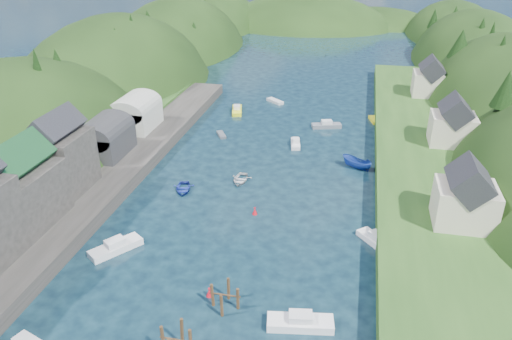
# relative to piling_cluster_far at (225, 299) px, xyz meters

# --- Properties ---
(ground) EXTENTS (600.00, 600.00, 0.00)m
(ground) POSITION_rel_piling_cluster_far_xyz_m (-1.89, 46.02, -1.06)
(ground) COLOR black
(ground) RESTS_ON ground
(hillside_left) EXTENTS (44.00, 245.56, 52.00)m
(hillside_left) POSITION_rel_piling_cluster_far_xyz_m (-46.89, 71.02, -9.09)
(hillside_left) COLOR black
(hillside_left) RESTS_ON ground
(hillside_right) EXTENTS (36.00, 245.56, 48.00)m
(hillside_right) POSITION_rel_piling_cluster_far_xyz_m (43.11, 71.02, -8.47)
(hillside_right) COLOR black
(hillside_right) RESTS_ON ground
(far_hills) EXTENTS (103.00, 68.00, 44.00)m
(far_hills) POSITION_rel_piling_cluster_far_xyz_m (-0.68, 170.02, -11.86)
(far_hills) COLOR black
(far_hills) RESTS_ON ground
(hill_trees) EXTENTS (90.64, 147.45, 12.66)m
(hill_trees) POSITION_rel_piling_cluster_far_xyz_m (-0.59, 60.38, 10.06)
(hill_trees) COLOR black
(hill_trees) RESTS_ON ground
(quay_left) EXTENTS (12.00, 110.00, 2.00)m
(quay_left) POSITION_rel_piling_cluster_far_xyz_m (-25.89, 16.02, -0.06)
(quay_left) COLOR #2D2B28
(quay_left) RESTS_ON ground
(terrace_left_grass) EXTENTS (12.00, 110.00, 2.50)m
(terrace_left_grass) POSITION_rel_piling_cluster_far_xyz_m (-32.89, 16.02, 0.19)
(terrace_left_grass) COLOR #234719
(terrace_left_grass) RESTS_ON ground
(boat_sheds) EXTENTS (7.00, 21.00, 7.50)m
(boat_sheds) POSITION_rel_piling_cluster_far_xyz_m (-27.89, 35.02, 4.22)
(boat_sheds) COLOR #2D2D30
(boat_sheds) RESTS_ON quay_left
(terrace_right) EXTENTS (16.00, 120.00, 2.40)m
(terrace_right) POSITION_rel_piling_cluster_far_xyz_m (23.11, 36.02, 0.14)
(terrace_right) COLOR #234719
(terrace_right) RESTS_ON ground
(right_bank_cottages) EXTENTS (9.00, 59.24, 8.41)m
(right_bank_cottages) POSITION_rel_piling_cluster_far_xyz_m (26.11, 44.35, 4.79)
(right_bank_cottages) COLOR beige
(right_bank_cottages) RESTS_ON terrace_right
(piling_cluster_far) EXTENTS (3.18, 2.97, 3.25)m
(piling_cluster_far) POSITION_rel_piling_cluster_far_xyz_m (0.00, 0.00, 0.00)
(piling_cluster_far) COLOR #382314
(piling_cluster_far) RESTS_ON ground
(channel_buoy_near) EXTENTS (0.70, 0.70, 1.10)m
(channel_buoy_near) POSITION_rel_piling_cluster_far_xyz_m (-2.09, 1.30, -0.58)
(channel_buoy_near) COLOR red
(channel_buoy_near) RESTS_ON ground
(channel_buoy_far) EXTENTS (0.70, 0.70, 1.10)m
(channel_buoy_far) POSITION_rel_piling_cluster_far_xyz_m (-0.91, 18.62, -0.58)
(channel_buoy_far) COLOR red
(channel_buoy_far) RESTS_ON ground
(moored_boats) EXTENTS (38.92, 92.23, 2.47)m
(moored_boats) POSITION_rel_piling_cluster_far_xyz_m (-3.98, 14.97, -0.42)
(moored_boats) COLOR silver
(moored_boats) RESTS_ON ground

